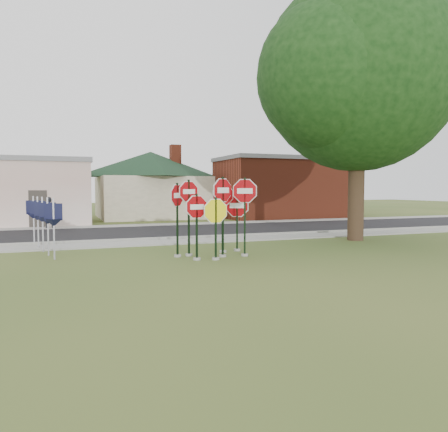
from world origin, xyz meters
name	(u,v)px	position (x,y,z in m)	size (l,w,h in m)	color
ground	(226,263)	(0.00, 0.00, 0.00)	(120.00, 120.00, 0.00)	#38521F
sidewalk_near	(180,242)	(0.00, 5.50, 0.03)	(60.00, 1.60, 0.06)	#989990
road	(158,232)	(0.00, 10.00, 0.02)	(60.00, 7.00, 0.04)	black
sidewalk_far	(144,225)	(0.00, 14.30, 0.03)	(60.00, 1.60, 0.06)	#989990
curb	(175,238)	(0.00, 6.50, 0.07)	(60.00, 0.20, 0.14)	#989990
stop_sign_center	(223,204)	(0.30, 1.12, 1.78)	(1.04, 0.44, 2.80)	gray
stop_sign_yellow	(216,221)	(-0.12, 0.63, 1.27)	(1.12, 0.24, 2.14)	gray
stop_sign_left	(197,219)	(-0.71, 0.81, 1.34)	(1.02, 0.24, 2.23)	gray
stop_sign_right	(245,204)	(1.07, 1.04, 1.77)	(1.02, 0.54, 2.79)	gray
stop_sign_back_right	(223,207)	(0.67, 2.07, 1.63)	(1.07, 0.24, 2.61)	gray
stop_sign_back_left	(189,207)	(-0.70, 1.73, 1.67)	(0.98, 0.24, 2.70)	gray
stop_sign_far_right	(237,214)	(1.28, 2.24, 1.38)	(1.02, 0.62, 2.27)	gray
stop_sign_far_left	(177,209)	(-1.12, 1.66, 1.61)	(0.76, 0.73, 2.59)	gray
route_sign_row	(43,218)	(-5.40, 4.50, 1.22)	(1.43, 4.63, 2.00)	#59595E
building_house	(151,171)	(2.00, 22.00, 3.65)	(11.60, 11.60, 6.20)	beige
building_brick	(284,187)	(12.00, 18.50, 2.40)	(10.20, 6.20, 4.75)	maroon
oak_tree	(358,75)	(7.50, 3.50, 7.25)	(12.02, 11.42, 11.47)	#2F1F15
bg_tree_right	(335,157)	(22.00, 26.00, 5.58)	(5.60, 5.60, 8.40)	#2F1F15
pedestrian	(49,212)	(-5.39, 14.02, 0.95)	(0.65, 0.42, 1.77)	black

